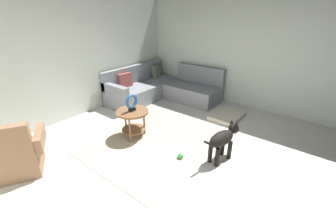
{
  "coord_description": "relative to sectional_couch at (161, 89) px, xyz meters",
  "views": [
    {
      "loc": [
        -2.39,
        -1.61,
        2.21
      ],
      "look_at": [
        0.45,
        0.6,
        0.55
      ],
      "focal_mm": 23.3,
      "sensor_mm": 36.0,
      "label": 1
    }
  ],
  "objects": [
    {
      "name": "area_rug",
      "position": [
        -1.84,
        -1.32,
        -0.28
      ],
      "size": [
        2.3,
        1.9,
        0.01
      ],
      "primitive_type": "cube",
      "color": "#BCAD93",
      "rests_on": "ground_plane"
    },
    {
      "name": "dog_bed_mat",
      "position": [
        -0.01,
        -1.94,
        -0.24
      ],
      "size": [
        0.8,
        0.6,
        0.09
      ],
      "primitive_type": "cube",
      "color": "beige",
      "rests_on": "ground_plane"
    },
    {
      "name": "wall_back",
      "position": [
        -1.99,
        0.92,
        1.06
      ],
      "size": [
        6.0,
        0.12,
        2.7
      ],
      "primitive_type": "cube",
      "color": "silver",
      "rests_on": "ground_plane"
    },
    {
      "name": "armchair",
      "position": [
        -3.68,
        -0.29,
        0.03
      ],
      "size": [
        0.99,
        0.91,
        0.88
      ],
      "rotation": [
        0.0,
        0.0,
        -0.5
      ],
      "color": "#936B4C",
      "rests_on": "ground_plane"
    },
    {
      "name": "wall_right",
      "position": [
        0.95,
        -2.02,
        1.06
      ],
      "size": [
        0.12,
        6.0,
        2.7
      ],
      "primitive_type": "cube",
      "color": "silver",
      "rests_on": "ground_plane"
    },
    {
      "name": "dog_toy_ball",
      "position": [
        -1.92,
        -1.98,
        -0.24
      ],
      "size": [
        0.1,
        0.1,
        0.1
      ],
      "primitive_type": "sphere",
      "color": "green",
      "rests_on": "ground_plane"
    },
    {
      "name": "ground_plane",
      "position": [
        -1.99,
        -2.02,
        -0.34
      ],
      "size": [
        6.0,
        6.0,
        0.1
      ],
      "primitive_type": "cube",
      "color": "silver"
    },
    {
      "name": "sectional_couch",
      "position": [
        0.0,
        0.0,
        0.0
      ],
      "size": [
        2.2,
        2.25,
        0.88
      ],
      "color": "gray",
      "rests_on": "ground_plane"
    },
    {
      "name": "side_table",
      "position": [
        -1.88,
        -0.85,
        0.13
      ],
      "size": [
        0.6,
        0.6,
        0.54
      ],
      "color": "brown",
      "rests_on": "ground_plane"
    },
    {
      "name": "dog",
      "position": [
        -1.51,
        -2.51,
        0.09
      ],
      "size": [
        0.84,
        0.33,
        0.63
      ],
      "rotation": [
        0.0,
        0.0,
        4.49
      ],
      "color": "black",
      "rests_on": "ground_plane"
    },
    {
      "name": "torus_sculpture",
      "position": [
        -1.88,
        -0.85,
        0.42
      ],
      "size": [
        0.28,
        0.08,
        0.33
      ],
      "color": "black",
      "rests_on": "side_table"
    }
  ]
}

